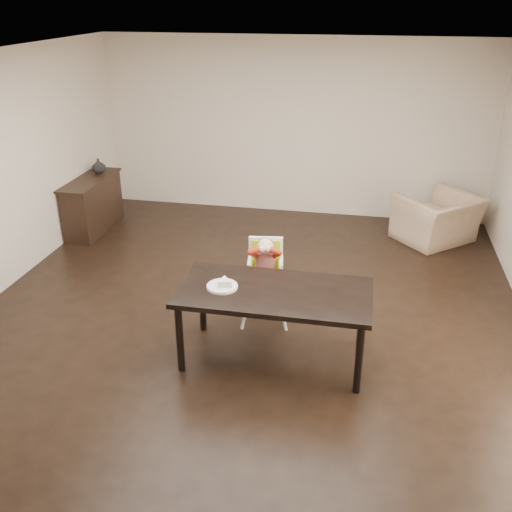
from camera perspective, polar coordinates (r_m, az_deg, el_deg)
The scene contains 8 objects.
ground at distance 6.26m, azimuth -1.04°, elevation -6.48°, with size 7.00×7.00×0.00m, color black.
room_walls at distance 5.53m, azimuth -1.19°, elevation 10.15°, with size 6.02×7.02×2.71m.
dining_table at distance 5.33m, azimuth 1.84°, elevation -4.19°, with size 1.80×0.90×0.75m.
high_chair at distance 6.01m, azimuth 0.94°, elevation -0.59°, with size 0.45×0.45×0.96m.
plate at distance 5.33m, azimuth -3.31°, elevation -2.91°, with size 0.34×0.34×0.08m.
armchair at distance 8.46m, azimuth 17.79°, elevation 4.31°, with size 1.04×0.67×0.91m, color tan.
sideboard at distance 8.80m, azimuth -16.02°, elevation 4.96°, with size 0.44×1.26×0.79m.
vase at distance 8.94m, azimuth -15.46°, elevation 8.67°, with size 0.20×0.21×0.20m, color #99999E.
Camera 1 is at (1.17, -5.21, 3.27)m, focal length 40.00 mm.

